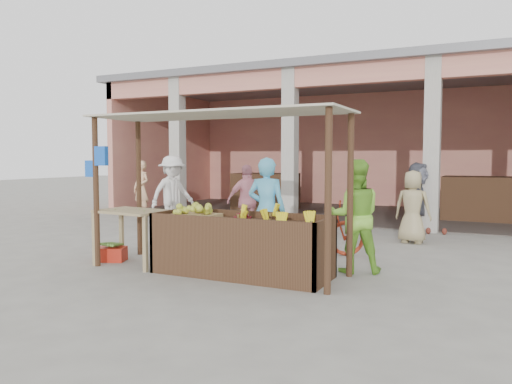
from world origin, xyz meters
The scene contains 20 objects.
ground centered at (0.00, 0.00, 0.00)m, with size 60.00×60.00×0.00m, color slate.
market_building centered at (0.05, 8.93, 2.70)m, with size 14.40×6.40×4.20m.
fruit_stall centered at (0.50, 0.00, 0.40)m, with size 2.60×0.95×0.80m, color #492F1D.
stall_awning centered at (-0.01, 0.06, 1.98)m, with size 4.09×1.35×2.39m.
banana_heap centered at (1.03, -0.04, 0.90)m, with size 1.11×0.61×0.20m, color yellow, non-canonical shape.
melon_tray centered at (-0.32, 0.00, 0.89)m, with size 0.69×0.60×0.19m.
berry_heap centered at (0.49, 0.02, 0.86)m, with size 0.40×0.33×0.13m, color maroon.
side_table centered at (-1.39, -0.14, 0.75)m, with size 1.17×0.85×0.89m.
papaya_pile centered at (-1.39, -0.14, 0.99)m, with size 0.72×0.41×0.21m, color #499330, non-canonical shape.
red_crate centered at (-1.91, -0.06, 0.12)m, with size 0.45×0.32×0.23m, color red.
plantain_bundle centered at (-1.91, -0.06, 0.27)m, with size 0.36×0.25×0.07m, color #578B32, non-canonical shape.
produce_sacks centered at (2.67, 5.32, 0.29)m, with size 0.76×0.47×0.58m.
vendor_blue centered at (0.47, 0.95, 0.92)m, with size 0.69×0.51×1.84m, color #57BEED.
vendor_green centered at (1.94, 0.90, 0.89)m, with size 0.86×0.50×1.79m, color #77BC33.
motorcycle centered at (0.91, 1.93, 0.50)m, with size 1.92×0.66×1.00m, color #A0301A.
shopper_a centered at (-3.06, 3.32, 0.95)m, with size 1.22×0.61×1.91m, color silver.
shopper_b centered at (-1.03, 3.26, 0.84)m, with size 0.98×0.52×1.68m, color pink.
shopper_c centered at (2.34, 3.93, 0.81)m, with size 0.78×0.51×1.63m, color tan.
shopper_d centered at (2.24, 5.44, 0.85)m, with size 1.57×0.65×1.70m, color #4C4E5A.
shopper_e centered at (-5.47, 5.19, 0.85)m, with size 0.63×0.48×1.70m, color #E7AE80.
Camera 1 is at (3.82, -6.43, 1.73)m, focal length 35.00 mm.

